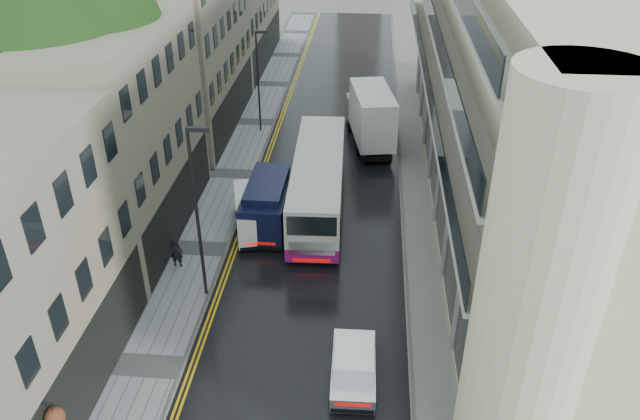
% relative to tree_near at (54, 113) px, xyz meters
% --- Properties ---
extents(road, '(9.00, 85.00, 0.02)m').
position_rel_tree_near_xyz_m(road, '(12.50, 7.50, -6.94)').
color(road, black).
rests_on(road, ground).
extents(left_sidewalk, '(2.70, 85.00, 0.12)m').
position_rel_tree_near_xyz_m(left_sidewalk, '(6.65, 7.50, -6.89)').
color(left_sidewalk, gray).
rests_on(left_sidewalk, ground).
extents(right_sidewalk, '(1.80, 85.00, 0.12)m').
position_rel_tree_near_xyz_m(right_sidewalk, '(17.90, 7.50, -6.89)').
color(right_sidewalk, slate).
rests_on(right_sidewalk, ground).
extents(old_shop_row, '(4.50, 56.00, 12.00)m').
position_rel_tree_near_xyz_m(old_shop_row, '(3.05, 10.00, -0.95)').
color(old_shop_row, gray).
rests_on(old_shop_row, ground).
extents(modern_block, '(8.00, 40.00, 14.00)m').
position_rel_tree_near_xyz_m(modern_block, '(22.80, 6.00, 0.05)').
color(modern_block, beige).
rests_on(modern_block, ground).
extents(tree_near, '(10.56, 10.56, 13.89)m').
position_rel_tree_near_xyz_m(tree_near, '(0.00, 0.00, 0.00)').
color(tree_near, black).
rests_on(tree_near, ground).
extents(tree_far, '(9.24, 9.24, 12.46)m').
position_rel_tree_near_xyz_m(tree_far, '(0.30, 13.00, -0.72)').
color(tree_far, black).
rests_on(tree_far, ground).
extents(cream_bus, '(3.05, 11.78, 3.19)m').
position_rel_tree_near_xyz_m(cream_bus, '(11.16, 0.64, -5.33)').
color(cream_bus, beige).
rests_on(cream_bus, road).
extents(white_lorry, '(3.67, 8.03, 4.06)m').
position_rel_tree_near_xyz_m(white_lorry, '(14.28, 10.96, -4.89)').
color(white_lorry, white).
rests_on(white_lorry, road).
extents(silver_hatchback, '(1.74, 3.84, 1.43)m').
position_rel_tree_near_xyz_m(silver_hatchback, '(14.04, -10.35, -6.21)').
color(silver_hatchback, silver).
rests_on(silver_hatchback, road).
extents(white_van, '(2.91, 4.79, 2.02)m').
position_rel_tree_near_xyz_m(white_van, '(8.59, -0.38, -5.92)').
color(white_van, white).
rests_on(white_van, road).
extents(navy_van, '(2.29, 5.64, 2.87)m').
position_rel_tree_near_xyz_m(navy_van, '(8.70, 0.02, -5.49)').
color(navy_van, black).
rests_on(navy_van, road).
extents(pedestrian, '(0.61, 0.41, 1.65)m').
position_rel_tree_near_xyz_m(pedestrian, '(5.90, -2.39, -6.00)').
color(pedestrian, black).
rests_on(pedestrian, left_sidewalk).
extents(lamp_post_near, '(0.93, 0.21, 8.26)m').
position_rel_tree_near_xyz_m(lamp_post_near, '(7.80, -4.37, -2.70)').
color(lamp_post_near, black).
rests_on(lamp_post_near, left_sidewalk).
extents(lamp_post_far, '(0.81, 0.35, 7.06)m').
position_rel_tree_near_xyz_m(lamp_post_far, '(7.21, 14.31, -3.29)').
color(lamp_post_far, black).
rests_on(lamp_post_far, left_sidewalk).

